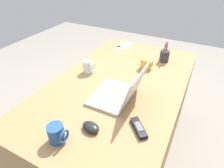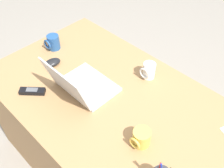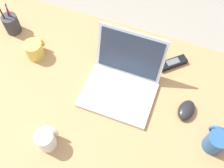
% 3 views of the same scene
% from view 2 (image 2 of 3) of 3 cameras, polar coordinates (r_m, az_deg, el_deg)
% --- Properties ---
extents(ground_plane, '(6.00, 6.00, 0.00)m').
position_cam_2_polar(ground_plane, '(2.05, 0.26, -17.32)').
color(ground_plane, gray).
extents(desk, '(1.52, 0.89, 0.74)m').
position_cam_2_polar(desk, '(1.73, 0.30, -11.60)').
color(desk, '#A87C4F').
rests_on(desk, ground).
extents(laptop, '(0.32, 0.30, 0.24)m').
position_cam_2_polar(laptop, '(1.45, -6.77, -0.22)').
color(laptop, silver).
rests_on(laptop, desk).
extents(computer_mouse, '(0.09, 0.11, 0.04)m').
position_cam_2_polar(computer_mouse, '(1.67, -12.94, 4.63)').
color(computer_mouse, black).
rests_on(computer_mouse, desk).
extents(coffee_mug_white, '(0.07, 0.09, 0.10)m').
position_cam_2_polar(coffee_mug_white, '(1.54, 8.02, 2.91)').
color(coffee_mug_white, white).
rests_on(coffee_mug_white, desk).
extents(coffee_mug_tall, '(0.08, 0.09, 0.10)m').
position_cam_2_polar(coffee_mug_tall, '(1.78, -12.82, 8.90)').
color(coffee_mug_tall, '#26518C').
rests_on(coffee_mug_tall, desk).
extents(coffee_mug_spare, '(0.09, 0.10, 0.09)m').
position_cam_2_polar(coffee_mug_spare, '(1.23, 6.40, -11.67)').
color(coffee_mug_spare, '#E0BC4C').
rests_on(coffee_mug_spare, desk).
extents(cordless_phone, '(0.13, 0.13, 0.03)m').
position_cam_2_polar(cordless_phone, '(1.52, -17.09, -1.51)').
color(cordless_phone, black).
rests_on(cordless_phone, desk).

